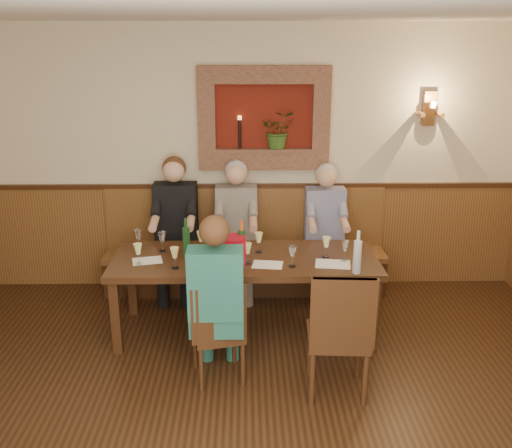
{
  "coord_description": "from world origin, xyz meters",
  "views": [
    {
      "loc": [
        0.01,
        -2.97,
        2.66
      ],
      "look_at": [
        0.1,
        1.9,
        1.05
      ],
      "focal_mm": 40.0,
      "sensor_mm": 36.0,
      "label": 1
    }
  ],
  "objects": [
    {
      "name": "tasting_sheet_a",
      "position": [
        -0.87,
        1.78,
        0.75
      ],
      "size": [
        0.29,
        0.24,
        0.0
      ],
      "primitive_type": "cube",
      "rotation": [
        0.0,
        0.0,
        0.23
      ],
      "color": "white",
      "rests_on": "dining_table"
    },
    {
      "name": "bench",
      "position": [
        0.0,
        2.79,
        0.33
      ],
      "size": [
        3.0,
        0.45,
        1.11
      ],
      "color": "#381E0F",
      "rests_on": "ground"
    },
    {
      "name": "wainscoting",
      "position": [
        0.0,
        -0.0,
        0.59
      ],
      "size": [
        6.02,
        6.02,
        1.15
      ],
      "color": "brown",
      "rests_on": "ground"
    },
    {
      "name": "dining_table",
      "position": [
        0.0,
        1.85,
        0.68
      ],
      "size": [
        2.4,
        0.9,
        0.75
      ],
      "color": "black",
      "rests_on": "ground"
    },
    {
      "name": "chair_near_left",
      "position": [
        -0.22,
        1.08,
        0.26
      ],
      "size": [
        0.47,
        0.47,
        0.88
      ],
      "rotation": [
        0.0,
        0.0,
        0.23
      ],
      "color": "black",
      "rests_on": "ground"
    },
    {
      "name": "person_chair_front",
      "position": [
        -0.22,
        1.07,
        0.59
      ],
      "size": [
        0.42,
        0.51,
        1.42
      ],
      "color": "navy",
      "rests_on": "ground"
    },
    {
      "name": "wine_glass_4",
      "position": [
        0.02,
        1.7,
        0.85
      ],
      "size": [
        0.08,
        0.08,
        0.19
      ],
      "primitive_type": null,
      "color": "#F4F391",
      "rests_on": "dining_table"
    },
    {
      "name": "tasting_sheet_d",
      "position": [
        -0.31,
        1.57,
        0.75
      ],
      "size": [
        0.35,
        0.3,
        0.0
      ],
      "primitive_type": "cube",
      "rotation": [
        0.0,
        0.0,
        -0.34
      ],
      "color": "white",
      "rests_on": "dining_table"
    },
    {
      "name": "person_bench_mid",
      "position": [
        -0.09,
        2.69,
        0.6
      ],
      "size": [
        0.43,
        0.53,
        1.45
      ],
      "color": "#514B4A",
      "rests_on": "ground"
    },
    {
      "name": "water_bottle",
      "position": [
        0.94,
        1.47,
        0.9
      ],
      "size": [
        0.09,
        0.09,
        0.38
      ],
      "rotation": [
        0.0,
        0.0,
        0.31
      ],
      "color": "silver",
      "rests_on": "dining_table"
    },
    {
      "name": "wine_glass_11",
      "position": [
        -1.0,
        2.08,
        0.85
      ],
      "size": [
        0.08,
        0.08,
        0.19
      ],
      "primitive_type": null,
      "color": "white",
      "rests_on": "dining_table"
    },
    {
      "name": "spittoon_bucket",
      "position": [
        -0.1,
        1.69,
        0.88
      ],
      "size": [
        0.27,
        0.27,
        0.25
      ],
      "primitive_type": "cylinder",
      "rotation": [
        0.0,
        0.0,
        -0.24
      ],
      "color": "#B80B1F",
      "rests_on": "dining_table"
    },
    {
      "name": "room_shell",
      "position": [
        0.0,
        0.0,
        1.89
      ],
      "size": [
        6.04,
        6.04,
        2.82
      ],
      "color": "beige",
      "rests_on": "ground"
    },
    {
      "name": "wine_glass_8",
      "position": [
        0.89,
        1.74,
        0.85
      ],
      "size": [
        0.08,
        0.08,
        0.19
      ],
      "primitive_type": null,
      "color": "white",
      "rests_on": "dining_table"
    },
    {
      "name": "wine_glass_0",
      "position": [
        -0.93,
        1.7,
        0.85
      ],
      "size": [
        0.08,
        0.08,
        0.19
      ],
      "primitive_type": null,
      "color": "#F4F391",
      "rests_on": "dining_table"
    },
    {
      "name": "wall_sconce",
      "position": [
        1.9,
        2.93,
        1.94
      ],
      "size": [
        0.25,
        0.2,
        0.35
      ],
      "color": "brown",
      "rests_on": "ground"
    },
    {
      "name": "wine_glass_5",
      "position": [
        0.13,
        1.97,
        0.85
      ],
      "size": [
        0.08,
        0.08,
        0.19
      ],
      "primitive_type": null,
      "color": "#F4F391",
      "rests_on": "dining_table"
    },
    {
      "name": "wine_glass_7",
      "position": [
        0.73,
        1.84,
        0.85
      ],
      "size": [
        0.08,
        0.08,
        0.19
      ],
      "primitive_type": null,
      "color": "#F4F391",
      "rests_on": "dining_table"
    },
    {
      "name": "wine_glass_3",
      "position": [
        -0.34,
        1.95,
        0.85
      ],
      "size": [
        0.08,
        0.08,
        0.19
      ],
      "primitive_type": null,
      "color": "white",
      "rests_on": "dining_table"
    },
    {
      "name": "wall_niche",
      "position": [
        0.24,
        2.94,
        1.81
      ],
      "size": [
        1.36,
        0.3,
        1.06
      ],
      "color": "#60170D",
      "rests_on": "ground"
    },
    {
      "name": "chair_near_right",
      "position": [
        0.71,
        0.87,
        0.3
      ],
      "size": [
        0.49,
        0.49,
        1.04
      ],
      "rotation": [
        0.0,
        0.0,
        -0.06
      ],
      "color": "black",
      "rests_on": "ground"
    },
    {
      "name": "wine_glass_6",
      "position": [
        0.41,
        1.62,
        0.85
      ],
      "size": [
        0.08,
        0.08,
        0.19
      ],
      "primitive_type": null,
      "color": "white",
      "rests_on": "dining_table"
    },
    {
      "name": "wine_glass_2",
      "position": [
        -0.6,
        1.6,
        0.85
      ],
      "size": [
        0.08,
        0.08,
        0.19
      ],
      "primitive_type": null,
      "color": "#F4F391",
      "rests_on": "dining_table"
    },
    {
      "name": "tasting_sheet_c",
      "position": [
        0.77,
        1.67,
        0.75
      ],
      "size": [
        0.33,
        0.26,
        0.0
      ],
      "primitive_type": "cube",
      "rotation": [
        0.0,
        0.0,
        -0.14
      ],
      "color": "white",
      "rests_on": "dining_table"
    },
    {
      "name": "wine_bottle_green_a",
      "position": [
        -0.03,
        1.75,
        0.91
      ],
      "size": [
        0.09,
        0.09,
        0.38
      ],
      "rotation": [
        0.0,
        0.0,
        0.37
      ],
      "color": "#19471E",
      "rests_on": "dining_table"
    },
    {
      "name": "person_bench_right",
      "position": [
        0.84,
        2.69,
        0.58
      ],
      "size": [
        0.41,
        0.51,
        1.41
      ],
      "color": "navy",
      "rests_on": "ground"
    },
    {
      "name": "person_bench_left",
      "position": [
        -0.73,
        2.69,
        0.62
      ],
      "size": [
        0.45,
        0.55,
        1.49
      ],
      "color": "black",
      "rests_on": "ground"
    },
    {
      "name": "wine_glass_9",
      "position": [
        -0.25,
        1.52,
        0.85
      ],
      "size": [
        0.08,
        0.08,
        0.19
      ],
      "primitive_type": null,
      "color": "#F4F391",
      "rests_on": "dining_table"
    },
    {
      "name": "wine_glass_10",
      "position": [
        -0.41,
        2.02,
        0.85
      ],
      "size": [
        0.08,
        0.08,
        0.19
      ],
      "primitive_type": null,
      "color": "#F4F391",
      "rests_on": "dining_table"
    },
    {
      "name": "wine_bottle_green_b",
      "position": [
        -0.53,
        1.87,
        0.9
      ],
      "size": [
        0.08,
        0.08,
        0.36
      ],
      "rotation": [
        0.0,
        0.0,
        -0.24
      ],
      "color": "#19471E",
      "rests_on": "dining_table"
    },
    {
      "name": "tasting_sheet_b",
      "position": [
        0.2,
        1.66,
        0.75
      ],
      "size": [
        0.29,
        0.22,
        0.0
      ],
      "primitive_type": "cube",
      "rotation": [
        0.0,
        0.0,
        -0.14
      ],
      "color": "white",
      "rests_on": "dining_table"
    },
    {
      "name": "wine_glass_1",
      "position": [
        -0.77,
        2.0,
        0.85
      ],
      "size": [
        0.08,
        0.08,
        0.19
      ],
      "primitive_type": null,
      "color": "white",
      "rests_on": "dining_table"
    }
  ]
}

